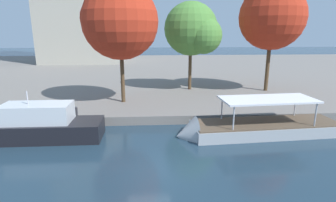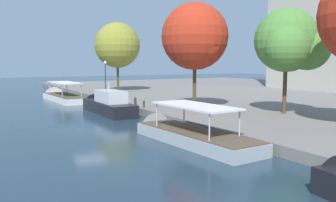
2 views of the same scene
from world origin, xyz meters
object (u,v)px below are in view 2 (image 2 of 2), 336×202
tree_1 (291,43)px  tree_2 (118,44)px  mooring_bollard_0 (144,104)px  motor_yacht_1 (107,105)px  tour_boat_0 (62,98)px  tour_boat_2 (186,137)px  mooring_bollard_1 (135,101)px  lamp_post (105,74)px  tree_0 (194,37)px

tree_1 → tree_2: size_ratio=0.86×
mooring_bollard_0 → tree_1: bearing=41.3°
motor_yacht_1 → tour_boat_0: bearing=4.4°
tour_boat_0 → mooring_bollard_0: tour_boat_0 is taller
tree_1 → tour_boat_2: bearing=-79.9°
tour_boat_0 → tree_1: size_ratio=1.35×
tree_1 → tree_2: tree_2 is taller
mooring_bollard_0 → mooring_bollard_1: 2.45m
mooring_bollard_0 → lamp_post: size_ratio=0.15×
lamp_post → tree_1: tree_1 is taller
tour_boat_2 → tree_1: 14.47m
motor_yacht_1 → tour_boat_2: (16.08, -0.03, -0.52)m
lamp_post → tree_0: (18.30, 2.97, 4.18)m
tour_boat_0 → mooring_bollard_1: tour_boat_0 is taller
lamp_post → tree_2: tree_2 is taller
tour_boat_2 → lamp_post: 28.64m
tour_boat_0 → motor_yacht_1: size_ratio=1.19×
tour_boat_2 → mooring_bollard_1: bearing=-15.5°
tour_boat_0 → tour_boat_2: (31.18, 1.21, -0.08)m
mooring_bollard_0 → tree_0: tree_0 is taller
tree_0 → tree_2: size_ratio=0.96×
mooring_bollard_0 → lamp_post: 15.34m
motor_yacht_1 → tree_1: 19.71m
tour_boat_2 → tree_0: size_ratio=1.12×
tree_1 → tree_2: bearing=-173.4°
tree_2 → tree_1: bearing=6.6°
motor_yacht_1 → tree_1: tree_1 is taller
tour_boat_0 → tree_1: 32.76m
lamp_post → tree_2: (-6.50, 4.61, 4.57)m
motor_yacht_1 → tree_0: tree_0 is taller
tree_1 → lamp_post: bearing=-162.1°
tour_boat_0 → mooring_bollard_0: (18.13, 4.25, 0.76)m
motor_yacht_1 → mooring_bollard_1: size_ratio=12.74×
motor_yacht_1 → mooring_bollard_1: 3.20m
mooring_bollard_0 → lamp_post: lamp_post is taller
tour_boat_2 → mooring_bollard_1: (-15.50, 3.15, 0.91)m
tour_boat_2 → tree_1: (-2.24, 12.54, 6.88)m
mooring_bollard_1 → tree_1: (13.27, 9.38, 5.97)m
motor_yacht_1 → mooring_bollard_1: motor_yacht_1 is taller
lamp_post → tree_1: (25.87, 8.34, 3.38)m
motor_yacht_1 → lamp_post: 13.08m
tour_boat_2 → lamp_post: (-28.11, 4.20, 3.51)m
motor_yacht_1 → tour_boat_2: size_ratio=0.92×
tour_boat_0 → mooring_bollard_1: bearing=-167.6°
tour_boat_0 → motor_yacht_1: 15.16m
mooring_bollard_1 → lamp_post: (-12.61, 1.04, 2.60)m
mooring_bollard_1 → mooring_bollard_0: bearing=-2.7°
mooring_bollard_0 → tree_2: bearing=165.0°
tour_boat_0 → tree_2: bearing=-74.3°
mooring_bollard_0 → tree_2: (-21.56, 5.76, 7.24)m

